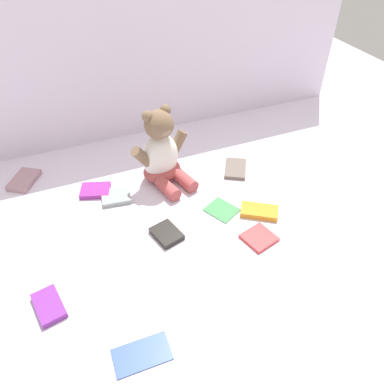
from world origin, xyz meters
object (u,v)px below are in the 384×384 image
book_case_0 (167,234)px  book_case_7 (259,238)px  book_case_1 (235,169)px  book_case_8 (95,190)px  teddy_bear (162,154)px  book_case_2 (222,209)px  book_case_3 (142,354)px  book_case_4 (116,196)px  book_case_9 (49,306)px  book_case_6 (259,211)px  book_case_5 (24,180)px

book_case_0 → book_case_7: bearing=139.9°
book_case_1 → book_case_8: 0.54m
teddy_bear → book_case_8: bearing=162.7°
book_case_2 → book_case_3: bearing=17.3°
book_case_7 → book_case_1: bearing=-30.4°
book_case_1 → book_case_3: 0.80m
book_case_4 → book_case_8: same height
book_case_3 → book_case_8: book_case_8 is taller
teddy_bear → book_case_9: size_ratio=2.60×
book_case_3 → book_case_4: bearing=-6.3°
teddy_bear → book_case_3: 0.70m
book_case_0 → book_case_1: bearing=-163.3°
book_case_2 → book_case_9: bearing=-10.8°
book_case_9 → book_case_4: bearing=-137.7°
teddy_bear → book_case_6: teddy_bear is taller
book_case_7 → teddy_bear: bearing=8.5°
book_case_5 → book_case_9: 0.59m
book_case_3 → book_case_6: (0.51, 0.33, 0.01)m
book_case_1 → book_case_5: (-0.77, 0.23, 0.00)m
book_case_5 → book_case_9: bearing=-55.7°
book_case_3 → book_case_6: book_case_6 is taller
book_case_2 → book_case_5: bearing=-60.9°
teddy_bear → book_case_5: teddy_bear is taller
book_case_2 → book_case_8: book_case_8 is taller
book_case_3 → book_case_1: bearing=-42.5°
book_case_1 → book_case_6: (-0.04, -0.25, 0.00)m
book_case_1 → book_case_2: (-0.15, -0.19, -0.00)m
book_case_2 → teddy_bear: bearing=-89.7°
book_case_1 → book_case_3: size_ratio=0.90×
book_case_9 → book_case_8: bearing=-127.4°
teddy_bear → book_case_1: 0.30m
book_case_8 → book_case_7: bearing=64.2°
book_case_1 → book_case_6: bearing=-68.8°
book_case_2 → book_case_4: book_case_4 is taller
teddy_bear → book_case_4: 0.22m
book_case_0 → book_case_8: bearing=-76.0°
book_case_1 → book_case_2: size_ratio=1.23×
book_case_1 → book_case_4: 0.47m
teddy_bear → book_case_7: 0.47m
book_case_6 → teddy_bear: bearing=-109.2°
book_case_4 → book_case_9: book_case_9 is taller
book_case_5 → book_case_3: bearing=-43.1°
book_case_8 → book_case_2: bearing=74.4°
book_case_4 → book_case_6: book_case_6 is taller
book_case_0 → book_case_7: book_case_0 is taller
book_case_1 → book_case_2: bearing=-98.8°
book_case_3 → book_case_8: 0.65m
book_case_0 → book_case_5: (-0.41, 0.46, 0.00)m
teddy_bear → book_case_5: bearing=145.7°
book_case_1 → book_case_8: book_case_8 is taller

